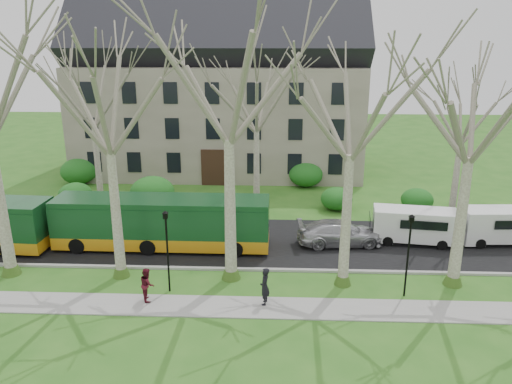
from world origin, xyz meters
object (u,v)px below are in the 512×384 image
(van_a, at_px, (414,226))
(van_b, at_px, (502,226))
(pedestrian_a, at_px, (265,286))
(pedestrian_b, at_px, (147,284))
(bus_follow, at_px, (162,222))
(sedan, at_px, (340,233))

(van_a, relative_size, van_b, 0.98)
(pedestrian_a, xyz_separation_m, pedestrian_b, (-5.81, 0.15, -0.10))
(bus_follow, xyz_separation_m, sedan, (10.96, 0.85, -0.87))
(bus_follow, height_order, pedestrian_b, bus_follow)
(van_b, bearing_deg, pedestrian_b, -161.71)
(sedan, relative_size, pedestrian_b, 3.10)
(pedestrian_a, relative_size, pedestrian_b, 1.12)
(bus_follow, distance_m, sedan, 11.03)
(van_a, xyz_separation_m, pedestrian_b, (-15.01, -7.78, -0.25))
(sedan, relative_size, van_b, 1.02)
(bus_follow, height_order, van_b, bus_follow)
(bus_follow, distance_m, pedestrian_a, 9.28)
(sedan, distance_m, van_b, 10.23)
(bus_follow, relative_size, van_b, 2.53)
(van_b, height_order, pedestrian_b, van_b)
(bus_follow, distance_m, van_a, 15.72)
(bus_follow, bearing_deg, sedan, 4.80)
(sedan, xyz_separation_m, van_b, (10.20, 0.63, 0.36))
(sedan, xyz_separation_m, pedestrian_a, (-4.51, -7.48, 0.18))
(sedan, distance_m, pedestrian_a, 8.73)
(van_a, bearing_deg, bus_follow, -167.45)
(van_a, relative_size, pedestrian_b, 2.97)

